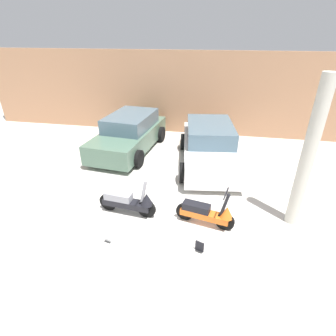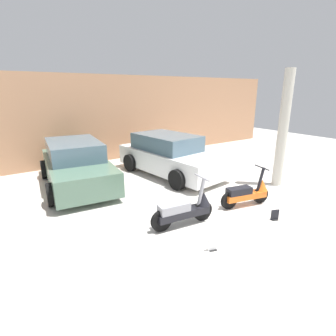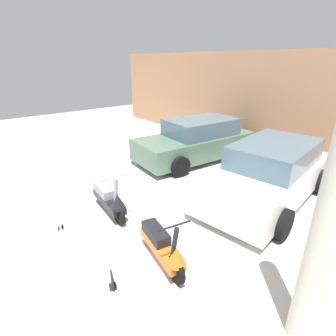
{
  "view_description": "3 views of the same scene",
  "coord_description": "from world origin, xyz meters",
  "px_view_note": "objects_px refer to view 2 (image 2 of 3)",
  "views": [
    {
      "loc": [
        1.36,
        -4.36,
        4.31
      ],
      "look_at": [
        0.07,
        2.49,
        0.66
      ],
      "focal_mm": 28.0,
      "sensor_mm": 36.0,
      "label": 1
    },
    {
      "loc": [
        -4.04,
        -3.32,
        3.0
      ],
      "look_at": [
        -0.28,
        2.28,
        0.98
      ],
      "focal_mm": 28.0,
      "sensor_mm": 36.0,
      "label": 2
    },
    {
      "loc": [
        4.16,
        -1.35,
        3.29
      ],
      "look_at": [
        -0.19,
        2.3,
        0.94
      ],
      "focal_mm": 28.0,
      "sensor_mm": 36.0,
      "label": 3
    }
  ],
  "objects_px": {
    "car_rear_center": "(170,155)",
    "support_column_side": "(283,130)",
    "car_rear_left": "(76,165)",
    "placard_near_left_scooter": "(213,245)",
    "placard_near_right_scooter": "(275,215)",
    "scooter_front_right": "(248,193)",
    "scooter_front_left": "(186,209)"
  },
  "relations": [
    {
      "from": "car_rear_center",
      "to": "support_column_side",
      "type": "xyz_separation_m",
      "value": [
        2.25,
        -2.95,
        1.12
      ]
    },
    {
      "from": "car_rear_left",
      "to": "placard_near_right_scooter",
      "type": "relative_size",
      "value": 16.75
    },
    {
      "from": "car_rear_left",
      "to": "car_rear_center",
      "type": "distance_m",
      "value": 3.26
    },
    {
      "from": "scooter_front_right",
      "to": "placard_near_left_scooter",
      "type": "distance_m",
      "value": 2.43
    },
    {
      "from": "scooter_front_left",
      "to": "car_rear_center",
      "type": "distance_m",
      "value": 3.91
    },
    {
      "from": "car_rear_left",
      "to": "car_rear_center",
      "type": "relative_size",
      "value": 0.98
    },
    {
      "from": "scooter_front_right",
      "to": "support_column_side",
      "type": "distance_m",
      "value": 2.61
    },
    {
      "from": "scooter_front_right",
      "to": "placard_near_left_scooter",
      "type": "xyz_separation_m",
      "value": [
        -2.2,
        -1.01,
        -0.25
      ]
    },
    {
      "from": "placard_near_left_scooter",
      "to": "support_column_side",
      "type": "bearing_deg",
      "value": 19.85
    },
    {
      "from": "car_rear_center",
      "to": "support_column_side",
      "type": "height_order",
      "value": "support_column_side"
    },
    {
      "from": "scooter_front_right",
      "to": "car_rear_left",
      "type": "height_order",
      "value": "car_rear_left"
    },
    {
      "from": "scooter_front_left",
      "to": "car_rear_left",
      "type": "height_order",
      "value": "car_rear_left"
    },
    {
      "from": "placard_near_right_scooter",
      "to": "support_column_side",
      "type": "relative_size",
      "value": 0.07
    },
    {
      "from": "placard_near_left_scooter",
      "to": "support_column_side",
      "type": "relative_size",
      "value": 0.07
    },
    {
      "from": "scooter_front_right",
      "to": "car_rear_center",
      "type": "bearing_deg",
      "value": 104.32
    },
    {
      "from": "placard_near_right_scooter",
      "to": "placard_near_left_scooter",
      "type": "bearing_deg",
      "value": -177.74
    },
    {
      "from": "placard_near_left_scooter",
      "to": "scooter_front_left",
      "type": "bearing_deg",
      "value": 81.02
    },
    {
      "from": "scooter_front_right",
      "to": "car_rear_left",
      "type": "xyz_separation_m",
      "value": [
        -3.32,
        4.18,
        0.31
      ]
    },
    {
      "from": "car_rear_left",
      "to": "placard_near_left_scooter",
      "type": "xyz_separation_m",
      "value": [
        1.13,
        -5.19,
        -0.57
      ]
    },
    {
      "from": "placard_near_left_scooter",
      "to": "support_column_side",
      "type": "xyz_separation_m",
      "value": [
        4.3,
        1.55,
        1.7
      ]
    },
    {
      "from": "car_rear_left",
      "to": "car_rear_center",
      "type": "xyz_separation_m",
      "value": [
        3.19,
        -0.69,
        0.01
      ]
    },
    {
      "from": "car_rear_left",
      "to": "placard_near_right_scooter",
      "type": "xyz_separation_m",
      "value": [
        3.22,
        -5.11,
        -0.57
      ]
    },
    {
      "from": "scooter_front_left",
      "to": "placard_near_left_scooter",
      "type": "relative_size",
      "value": 6.09
    },
    {
      "from": "car_rear_center",
      "to": "placard_near_right_scooter",
      "type": "distance_m",
      "value": 4.46
    },
    {
      "from": "car_rear_center",
      "to": "support_column_side",
      "type": "relative_size",
      "value": 1.23
    },
    {
      "from": "scooter_front_right",
      "to": "car_rear_left",
      "type": "bearing_deg",
      "value": 140.53
    },
    {
      "from": "scooter_front_left",
      "to": "car_rear_left",
      "type": "bearing_deg",
      "value": 113.84
    },
    {
      "from": "car_rear_left",
      "to": "support_column_side",
      "type": "relative_size",
      "value": 1.2
    },
    {
      "from": "car_rear_center",
      "to": "support_column_side",
      "type": "distance_m",
      "value": 3.87
    },
    {
      "from": "placard_near_right_scooter",
      "to": "support_column_side",
      "type": "xyz_separation_m",
      "value": [
        2.21,
        1.47,
        1.7
      ]
    },
    {
      "from": "scooter_front_right",
      "to": "support_column_side",
      "type": "bearing_deg",
      "value": 26.51
    },
    {
      "from": "scooter_front_left",
      "to": "scooter_front_right",
      "type": "bearing_deg",
      "value": 3.89
    }
  ]
}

